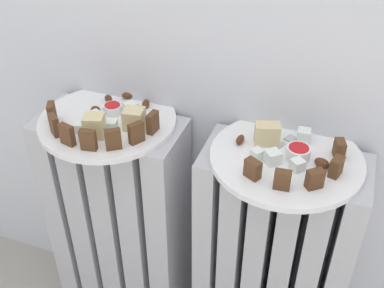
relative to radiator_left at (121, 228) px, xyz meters
The scene contains 36 objects.
radiator_left is the anchor object (origin of this frame).
radiator_right 0.38m from the radiator_left, ahead, with size 0.34×0.16×0.63m.
plate_left 0.32m from the radiator_left, 63.43° to the right, with size 0.29×0.29×0.01m, color white.
plate_right 0.50m from the radiator_left, ahead, with size 0.29×0.29×0.01m, color white.
dark_cake_slice_left_0 0.37m from the radiator_left, 152.82° to the right, with size 0.03×0.01×0.04m, color #56351E.
dark_cake_slice_left_1 0.37m from the radiator_left, 128.37° to the right, with size 0.03×0.01×0.04m, color #56351E.
dark_cake_slice_left_2 0.37m from the radiator_left, 103.93° to the right, with size 0.03×0.01×0.04m, color #56351E.
dark_cake_slice_left_3 0.37m from the radiator_left, 79.49° to the right, with size 0.03×0.01×0.04m, color #56351E.
dark_cake_slice_left_4 0.37m from the radiator_left, 55.05° to the right, with size 0.03×0.01×0.04m, color #56351E.
dark_cake_slice_left_5 0.37m from the radiator_left, 30.60° to the right, with size 0.03×0.01×0.04m, color #56351E.
dark_cake_slice_left_6 0.37m from the radiator_left, ahead, with size 0.03×0.01×0.04m, color #56351E.
marble_cake_slice_left_0 0.36m from the radiator_left, 10.46° to the right, with size 0.04×0.04×0.04m, color beige.
marble_cake_slice_left_1 0.36m from the radiator_left, 82.45° to the right, with size 0.04×0.04×0.05m, color beige.
turkish_delight_left_0 0.35m from the radiator_left, 42.97° to the left, with size 0.02×0.02×0.02m, color white.
turkish_delight_left_1 0.35m from the radiator_left, 113.69° to the right, with size 0.02×0.02×0.02m, color white.
turkish_delight_left_2 0.34m from the radiator_left, 49.65° to the right, with size 0.02×0.02×0.02m, color white.
turkish_delight_left_3 0.34m from the radiator_left, 124.44° to the right, with size 0.02×0.02×0.02m, color white.
medjool_date_left_0 0.34m from the radiator_left, 161.90° to the left, with size 0.02×0.02×0.02m, color #4C2814.
medjool_date_left_1 0.35m from the radiator_left, 87.10° to the left, with size 0.03×0.02×0.02m, color #4C2814.
medjool_date_left_2 0.35m from the radiator_left, 115.92° to the left, with size 0.02×0.02×0.02m, color #4C2814.
medjool_date_left_3 0.35m from the radiator_left, 51.15° to the left, with size 0.03×0.02×0.02m, color #4C2814.
jam_bowl_left 0.34m from the radiator_left, 88.84° to the left, with size 0.04×0.04×0.02m.
dark_cake_slice_right_0 0.49m from the radiator_left, 14.03° to the right, with size 0.03×0.02×0.04m, color #56351E.
dark_cake_slice_right_1 0.53m from the radiator_left, 13.73° to the right, with size 0.03×0.02×0.04m, color #56351E.
dark_cake_slice_right_2 0.57m from the radiator_left, ahead, with size 0.03×0.02×0.04m, color #56351E.
dark_cake_slice_right_3 0.59m from the radiator_left, ahead, with size 0.03×0.02×0.04m, color #56351E.
dark_cake_slice_right_4 0.59m from the radiator_left, ahead, with size 0.03×0.02×0.04m, color #56351E.
marble_cake_slice_right_0 0.49m from the radiator_left, ahead, with size 0.05×0.03×0.04m, color beige.
turkish_delight_right_0 0.53m from the radiator_left, ahead, with size 0.03×0.03×0.03m, color white.
turkish_delight_right_1 0.47m from the radiator_left, ahead, with size 0.02×0.02×0.02m, color white.
turkish_delight_right_2 0.53m from the radiator_left, ahead, with size 0.02×0.02×0.02m, color white.
turkish_delight_right_3 0.50m from the radiator_left, ahead, with size 0.03×0.03×0.03m, color white.
medjool_date_right_0 0.56m from the radiator_left, ahead, with size 0.03×0.02×0.02m, color #4C2814.
medjool_date_right_1 0.44m from the radiator_left, ahead, with size 0.03×0.01×0.02m, color #4C2814.
jam_bowl_right 0.53m from the radiator_left, ahead, with size 0.05×0.05×0.02m.
fork 0.50m from the radiator_left, ahead, with size 0.05×0.09×0.00m.
Camera 1 is at (0.27, -0.45, 1.18)m, focal length 44.09 mm.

